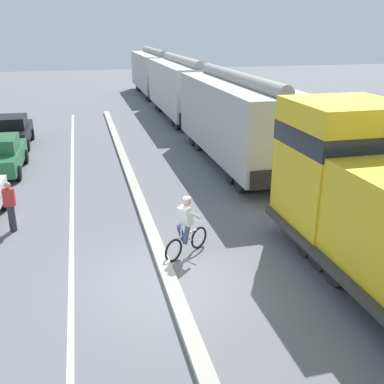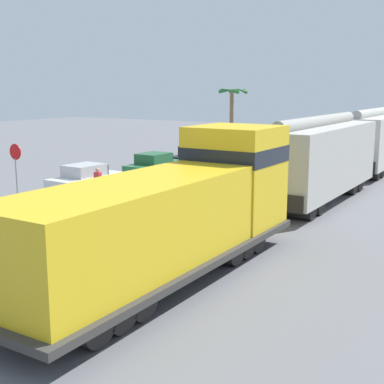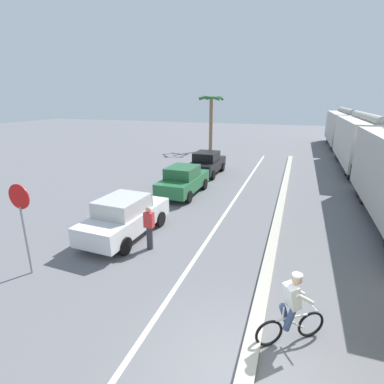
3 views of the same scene
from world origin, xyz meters
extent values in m
plane|color=slate|center=(0.00, 0.00, 0.00)|extent=(120.00, 120.00, 0.00)
cube|color=#B2AD9E|center=(0.00, 6.00, 0.08)|extent=(0.36, 36.00, 0.16)
cube|color=silver|center=(-2.40, 6.00, 0.00)|extent=(0.14, 36.00, 0.01)
cube|color=gold|center=(5.07, -4.05, 1.90)|extent=(2.70, 9.86, 2.40)
cube|color=gold|center=(5.07, 0.95, 2.45)|extent=(2.80, 2.80, 3.50)
cube|color=black|center=(5.07, 0.95, 3.24)|extent=(2.83, 2.83, 0.56)
cube|color=#383533|center=(5.07, -3.45, 0.70)|extent=(3.10, 11.60, 0.20)
cylinder|color=#4C4947|center=(5.07, -3.45, 0.55)|extent=(1.10, 3.00, 1.10)
cylinder|color=black|center=(5.07, 0.54, 0.50)|extent=(2.40, 1.00, 1.00)
cylinder|color=black|center=(5.07, -0.26, 0.50)|extent=(2.40, 1.00, 1.00)
cylinder|color=black|center=(5.07, -1.06, 0.50)|extent=(2.40, 1.00, 1.00)
cylinder|color=black|center=(5.07, -5.84, 0.50)|extent=(2.40, 1.00, 1.00)
cylinder|color=black|center=(5.07, -6.64, 0.50)|extent=(2.40, 1.00, 1.00)
cylinder|color=black|center=(5.07, -7.44, 0.50)|extent=(2.40, 1.00, 1.00)
cube|color=#ADABA3|center=(5.07, 9.55, 2.15)|extent=(2.90, 10.40, 3.10)
cylinder|color=gray|center=(5.07, 9.55, 3.88)|extent=(0.60, 9.88, 0.60)
cube|color=black|center=(5.07, 14.80, 0.95)|extent=(2.61, 0.10, 0.70)
cube|color=black|center=(5.07, 4.30, 0.95)|extent=(2.61, 0.10, 0.70)
cylinder|color=black|center=(5.07, 13.32, 0.45)|extent=(2.46, 0.90, 0.90)
cylinder|color=black|center=(5.07, 12.22, 0.45)|extent=(2.46, 0.90, 0.90)
cylinder|color=black|center=(5.07, 6.88, 0.45)|extent=(2.46, 0.90, 0.90)
cylinder|color=black|center=(5.07, 5.78, 0.45)|extent=(2.46, 0.90, 0.90)
cube|color=beige|center=(5.07, 21.15, 2.15)|extent=(2.90, 10.40, 3.10)
cylinder|color=#A09E98|center=(5.07, 21.15, 3.88)|extent=(0.60, 9.88, 0.60)
cube|color=black|center=(5.07, 15.90, 0.95)|extent=(2.61, 0.10, 0.70)
cylinder|color=black|center=(5.07, 23.82, 0.45)|extent=(2.46, 0.90, 0.90)
cylinder|color=black|center=(5.07, 18.48, 0.45)|extent=(2.46, 0.90, 0.90)
cylinder|color=black|center=(5.07, 17.38, 0.45)|extent=(2.46, 0.90, 0.90)
cube|color=silver|center=(-5.56, 4.85, 0.67)|extent=(1.90, 4.28, 0.70)
cube|color=beige|center=(-5.57, 4.70, 1.32)|extent=(1.59, 1.97, 0.60)
cube|color=#1E232D|center=(-5.52, 5.70, 1.27)|extent=(1.43, 0.19, 0.51)
cylinder|color=black|center=(-6.30, 6.19, 0.32)|extent=(0.25, 0.65, 0.64)
cylinder|color=black|center=(-4.69, 6.11, 0.32)|extent=(0.25, 0.65, 0.64)
cylinder|color=black|center=(-6.43, 3.58, 0.32)|extent=(0.25, 0.65, 0.64)
cylinder|color=black|center=(-4.82, 3.51, 0.32)|extent=(0.25, 0.65, 0.64)
cube|color=#286B3D|center=(-5.35, 10.61, 0.67)|extent=(1.77, 4.23, 0.70)
cube|color=#225B34|center=(-5.35, 10.46, 1.32)|extent=(1.53, 1.93, 0.60)
cube|color=#1E232D|center=(-5.33, 11.46, 1.27)|extent=(1.43, 0.14, 0.51)
cylinder|color=black|center=(-6.13, 11.93, 0.32)|extent=(0.23, 0.64, 0.64)
cylinder|color=black|center=(-4.52, 11.90, 0.32)|extent=(0.23, 0.64, 0.64)
cylinder|color=black|center=(-6.18, 9.32, 0.32)|extent=(0.23, 0.64, 0.64)
cylinder|color=black|center=(-4.56, 9.30, 0.32)|extent=(0.23, 0.64, 0.64)
cube|color=black|center=(-5.43, 15.49, 0.67)|extent=(1.73, 4.21, 0.70)
cube|color=black|center=(-5.44, 15.34, 1.32)|extent=(1.51, 1.91, 0.60)
cube|color=#1E232D|center=(-5.43, 16.34, 1.27)|extent=(1.43, 0.13, 0.51)
cylinder|color=black|center=(-6.23, 16.80, 0.32)|extent=(0.22, 0.64, 0.64)
cylinder|color=black|center=(-4.62, 16.79, 0.32)|extent=(0.22, 0.64, 0.64)
cylinder|color=black|center=(-6.25, 14.19, 0.32)|extent=(0.22, 0.64, 0.64)
cylinder|color=black|center=(-4.64, 14.18, 0.32)|extent=(0.22, 0.64, 0.64)
torus|color=black|center=(1.19, 1.62, 0.33)|extent=(0.58, 0.42, 0.66)
torus|color=black|center=(0.33, 1.03, 0.33)|extent=(0.58, 0.42, 0.66)
cylinder|color=silver|center=(0.76, 1.32, 0.63)|extent=(0.68, 0.49, 0.05)
cylinder|color=silver|center=(0.84, 1.38, 0.45)|extent=(0.42, 0.31, 0.36)
cylinder|color=silver|center=(0.58, 1.20, 0.78)|extent=(0.04, 0.04, 0.30)
cylinder|color=silver|center=(1.13, 1.58, 0.88)|extent=(0.30, 0.42, 0.04)
cylinder|color=#38476B|center=(0.60, 1.34, 0.68)|extent=(0.33, 0.29, 0.52)
cylinder|color=#38476B|center=(0.72, 1.17, 0.68)|extent=(0.30, 0.27, 0.52)
cube|color=white|center=(0.72, 1.30, 1.20)|extent=(0.46, 0.47, 0.57)
sphere|color=tan|center=(0.78, 1.34, 1.59)|extent=(0.22, 0.22, 0.22)
cylinder|color=white|center=(0.78, 1.34, 1.69)|extent=(0.22, 0.22, 0.05)
cylinder|color=white|center=(0.79, 1.54, 1.20)|extent=(0.43, 0.33, 0.36)
cylinder|color=white|center=(0.97, 1.28, 1.20)|extent=(0.43, 0.33, 0.36)
cylinder|color=gray|center=(-6.94, 1.52, 1.10)|extent=(0.07, 0.07, 2.20)
cylinder|color=red|center=(-6.94, 1.54, 2.50)|extent=(0.76, 0.03, 0.76)
cylinder|color=white|center=(-6.94, 1.56, 2.50)|extent=(0.48, 0.02, 0.48)
cylinder|color=#846647|center=(-8.12, 25.73, 2.61)|extent=(0.36, 0.36, 5.22)
cone|color=#2D7033|center=(-7.22, 25.73, 5.27)|extent=(0.34, 1.83, 0.62)
cone|color=#2D7033|center=(-8.00, 26.62, 5.27)|extent=(1.85, 0.57, 0.50)
cone|color=#2D7033|center=(-8.75, 26.37, 5.27)|extent=(1.53, 1.51, 0.56)
cone|color=#2D7033|center=(-8.84, 25.19, 5.27)|extent=(1.34, 1.64, 0.38)
cone|color=#2D7033|center=(-7.96, 24.84, 5.27)|extent=(1.86, 0.65, 0.63)
cylinder|color=#33333D|center=(-4.17, 4.16, 0.42)|extent=(0.22, 0.22, 0.85)
cube|color=red|center=(-4.17, 4.16, 1.13)|extent=(0.34, 0.22, 0.56)
sphere|color=tan|center=(-4.17, 4.16, 1.52)|extent=(0.20, 0.20, 0.20)
camera|label=1|loc=(-1.80, -9.65, 6.05)|focal=42.00mm
camera|label=2|loc=(13.50, -15.39, 5.49)|focal=50.00mm
camera|label=3|loc=(0.51, -4.52, 5.23)|focal=28.00mm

